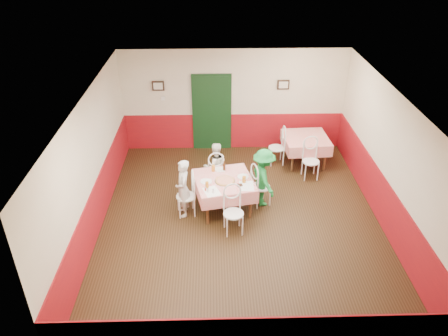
{
  "coord_description": "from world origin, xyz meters",
  "views": [
    {
      "loc": [
        -0.57,
        -7.57,
        5.73
      ],
      "look_at": [
        -0.35,
        0.49,
        1.05
      ],
      "focal_mm": 35.0,
      "sensor_mm": 36.0,
      "label": 1
    }
  ],
  "objects_px": {
    "chair_second_b": "(311,162)",
    "diner_right": "(263,178)",
    "chair_second_a": "(277,148)",
    "diner_far": "(215,166)",
    "chair_near": "(233,214)",
    "main_table": "(224,194)",
    "chair_right": "(261,187)",
    "second_table": "(305,150)",
    "beer_bottle": "(224,166)",
    "glass_a": "(207,185)",
    "wallet": "(240,185)",
    "diner_left": "(183,188)",
    "pizza": "(225,181)",
    "glass_c": "(213,168)",
    "glass_b": "(244,180)",
    "chair_left": "(186,196)",
    "chair_far": "(216,172)"
  },
  "relations": [
    {
      "from": "main_table",
      "to": "chair_right",
      "type": "relative_size",
      "value": 1.36
    },
    {
      "from": "diner_left",
      "to": "diner_far",
      "type": "xyz_separation_m",
      "value": [
        0.7,
        1.06,
        -0.07
      ]
    },
    {
      "from": "diner_far",
      "to": "second_table",
      "type": "bearing_deg",
      "value": -172.37
    },
    {
      "from": "chair_left",
      "to": "glass_b",
      "type": "bearing_deg",
      "value": 82.61
    },
    {
      "from": "chair_second_a",
      "to": "pizza",
      "type": "relative_size",
      "value": 2.16
    },
    {
      "from": "chair_right",
      "to": "second_table",
      "type": "bearing_deg",
      "value": -56.95
    },
    {
      "from": "chair_near",
      "to": "diner_left",
      "type": "relative_size",
      "value": 0.68
    },
    {
      "from": "chair_left",
      "to": "beer_bottle",
      "type": "relative_size",
      "value": 4.08
    },
    {
      "from": "beer_bottle",
      "to": "glass_a",
      "type": "bearing_deg",
      "value": -118.55
    },
    {
      "from": "chair_near",
      "to": "diner_right",
      "type": "xyz_separation_m",
      "value": [
        0.71,
        1.01,
        0.23
      ]
    },
    {
      "from": "chair_second_a",
      "to": "wallet",
      "type": "distance_m",
      "value": 2.57
    },
    {
      "from": "glass_a",
      "to": "main_table",
      "type": "bearing_deg",
      "value": 39.94
    },
    {
      "from": "chair_left",
      "to": "beer_bottle",
      "type": "height_order",
      "value": "beer_bottle"
    },
    {
      "from": "main_table",
      "to": "glass_a",
      "type": "distance_m",
      "value": 0.66
    },
    {
      "from": "main_table",
      "to": "diner_right",
      "type": "relative_size",
      "value": 0.89
    },
    {
      "from": "chair_second_a",
      "to": "glass_a",
      "type": "height_order",
      "value": "chair_second_a"
    },
    {
      "from": "chair_second_a",
      "to": "diner_far",
      "type": "bearing_deg",
      "value": -57.54
    },
    {
      "from": "chair_near",
      "to": "diner_right",
      "type": "height_order",
      "value": "diner_right"
    },
    {
      "from": "main_table",
      "to": "diner_left",
      "type": "xyz_separation_m",
      "value": [
        -0.88,
        -0.18,
        0.29
      ]
    },
    {
      "from": "glass_c",
      "to": "wallet",
      "type": "bearing_deg",
      "value": -48.52
    },
    {
      "from": "second_table",
      "to": "chair_near",
      "type": "distance_m",
      "value": 3.51
    },
    {
      "from": "second_table",
      "to": "glass_a",
      "type": "xyz_separation_m",
      "value": [
        -2.55,
        -2.35,
        0.45
      ]
    },
    {
      "from": "pizza",
      "to": "glass_b",
      "type": "xyz_separation_m",
      "value": [
        0.41,
        -0.06,
        0.06
      ]
    },
    {
      "from": "wallet",
      "to": "diner_left",
      "type": "relative_size",
      "value": 0.08
    },
    {
      "from": "chair_second_a",
      "to": "beer_bottle",
      "type": "distance_m",
      "value": 2.22
    },
    {
      "from": "second_table",
      "to": "chair_far",
      "type": "bearing_deg",
      "value": -152.85
    },
    {
      "from": "chair_near",
      "to": "pizza",
      "type": "height_order",
      "value": "chair_near"
    },
    {
      "from": "diner_far",
      "to": "beer_bottle",
      "type": "bearing_deg",
      "value": 93.36
    },
    {
      "from": "second_table",
      "to": "glass_b",
      "type": "relative_size",
      "value": 7.86
    },
    {
      "from": "main_table",
      "to": "glass_c",
      "type": "distance_m",
      "value": 0.64
    },
    {
      "from": "chair_near",
      "to": "chair_second_b",
      "type": "height_order",
      "value": "same"
    },
    {
      "from": "glass_a",
      "to": "diner_right",
      "type": "bearing_deg",
      "value": 21.36
    },
    {
      "from": "glass_a",
      "to": "beer_bottle",
      "type": "relative_size",
      "value": 0.6
    },
    {
      "from": "main_table",
      "to": "pizza",
      "type": "xyz_separation_m",
      "value": [
        0.02,
        -0.07,
        0.4
      ]
    },
    {
      "from": "pizza",
      "to": "diner_left",
      "type": "xyz_separation_m",
      "value": [
        -0.9,
        -0.11,
        -0.11
      ]
    },
    {
      "from": "chair_second_a",
      "to": "beer_bottle",
      "type": "relative_size",
      "value": 4.08
    },
    {
      "from": "diner_far",
      "to": "chair_right",
      "type": "bearing_deg",
      "value": 126.53
    },
    {
      "from": "chair_right",
      "to": "wallet",
      "type": "bearing_deg",
      "value": 108.83
    },
    {
      "from": "chair_second_b",
      "to": "glass_c",
      "type": "xyz_separation_m",
      "value": [
        -2.42,
        -0.92,
        0.38
      ]
    },
    {
      "from": "beer_bottle",
      "to": "wallet",
      "type": "xyz_separation_m",
      "value": [
        0.31,
        -0.65,
        -0.1
      ]
    },
    {
      "from": "chair_second_b",
      "to": "diner_right",
      "type": "xyz_separation_m",
      "value": [
        -1.3,
        -1.11,
        0.23
      ]
    },
    {
      "from": "glass_b",
      "to": "wallet",
      "type": "xyz_separation_m",
      "value": [
        -0.1,
        -0.13,
        -0.06
      ]
    },
    {
      "from": "second_table",
      "to": "diner_far",
      "type": "relative_size",
      "value": 0.95
    },
    {
      "from": "second_table",
      "to": "diner_far",
      "type": "xyz_separation_m",
      "value": [
        -2.37,
        -1.16,
        0.22
      ]
    },
    {
      "from": "chair_far",
      "to": "chair_second_b",
      "type": "bearing_deg",
      "value": -171.26
    },
    {
      "from": "pizza",
      "to": "glass_c",
      "type": "xyz_separation_m",
      "value": [
        -0.25,
        0.44,
        0.06
      ]
    },
    {
      "from": "diner_right",
      "to": "chair_near",
      "type": "bearing_deg",
      "value": 127.32
    },
    {
      "from": "chair_right",
      "to": "glass_c",
      "type": "bearing_deg",
      "value": 58.07
    },
    {
      "from": "glass_c",
      "to": "glass_a",
      "type": "bearing_deg",
      "value": -101.19
    },
    {
      "from": "second_table",
      "to": "chair_left",
      "type": "bearing_deg",
      "value": -143.75
    }
  ]
}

